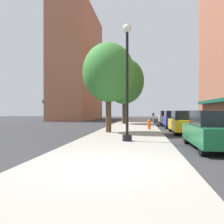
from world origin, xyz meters
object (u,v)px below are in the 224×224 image
object	(u,v)px
lamppost	(127,80)
car_blue	(173,119)
parking_meter_far	(154,118)
car_white	(167,118)
car_yellow	(184,122)
car_green	(213,130)
parking_meter_near	(153,118)
tree_near	(124,81)
tree_mid	(108,73)
fire_hydrant	(149,124)

from	to	relation	value
lamppost	car_blue	distance (m)	12.43
parking_meter_far	car_blue	size ratio (longest dim) A/B	0.30
parking_meter_far	car_white	size ratio (longest dim) A/B	0.30
parking_meter_far	car_blue	xyz separation A→B (m)	(1.95, 1.39, -0.14)
car_yellow	car_white	bearing A→B (deg)	87.85
car_yellow	car_green	bearing A→B (deg)	-92.15
lamppost	car_white	size ratio (longest dim) A/B	1.37
parking_meter_near	car_white	bearing A→B (deg)	71.89
parking_meter_far	car_white	world-z (taller)	car_white
tree_near	car_yellow	bearing A→B (deg)	-63.89
car_green	car_white	size ratio (longest dim) A/B	1.00
parking_meter_far	car_green	xyz separation A→B (m)	(1.95, -11.67, -0.14)
tree_mid	car_yellow	bearing A→B (deg)	8.50
tree_near	car_green	bearing A→B (deg)	-73.62
parking_meter_far	car_green	world-z (taller)	car_green
fire_hydrant	car_white	xyz separation A→B (m)	(2.42, 9.89, 0.29)
tree_near	car_white	world-z (taller)	tree_near
parking_meter_near	car_yellow	xyz separation A→B (m)	(1.95, -6.23, -0.14)
fire_hydrant	car_yellow	world-z (taller)	car_yellow
tree_near	car_blue	size ratio (longest dim) A/B	1.81
car_green	car_yellow	xyz separation A→B (m)	(0.00, 7.01, 0.00)
parking_meter_far	car_green	bearing A→B (deg)	-80.52
parking_meter_near	car_green	xyz separation A→B (m)	(1.95, -13.24, -0.14)
parking_meter_far	car_yellow	distance (m)	5.05
car_white	car_yellow	bearing A→B (deg)	-92.16
lamppost	car_blue	size ratio (longest dim) A/B	1.37
car_green	car_white	world-z (taller)	same
parking_meter_near	tree_near	distance (m)	6.81
fire_hydrant	tree_near	xyz separation A→B (m)	(-2.73, 8.21, 4.65)
lamppost	tree_mid	xyz separation A→B (m)	(-1.64, 4.76, 1.17)
car_yellow	tree_near	bearing A→B (deg)	113.96
fire_hydrant	car_blue	xyz separation A→B (m)	(2.42, 3.76, 0.29)
car_blue	car_white	bearing A→B (deg)	89.22
car_green	car_white	xyz separation A→B (m)	(0.00, 19.20, 0.00)
parking_meter_near	car_yellow	bearing A→B (deg)	-72.61
tree_near	car_green	distance (m)	18.77
tree_mid	fire_hydrant	bearing A→B (deg)	46.37
parking_meter_far	car_white	xyz separation A→B (m)	(1.95, 7.53, -0.14)
fire_hydrant	car_white	size ratio (longest dim) A/B	0.18
tree_near	lamppost	bearing A→B (deg)	-84.95
fire_hydrant	car_white	world-z (taller)	car_white
fire_hydrant	car_yellow	xyz separation A→B (m)	(2.42, -2.30, 0.29)
lamppost	car_white	bearing A→B (deg)	78.14
parking_meter_near	tree_near	xyz separation A→B (m)	(-3.20, 4.28, 4.22)
fire_hydrant	tree_mid	bearing A→B (deg)	-133.63
tree_mid	car_blue	size ratio (longest dim) A/B	1.48
tree_mid	parking_meter_far	bearing A→B (deg)	57.95
parking_meter_far	lamppost	bearing A→B (deg)	-99.87
lamppost	car_green	bearing A→B (deg)	-21.24
parking_meter_near	car_green	bearing A→B (deg)	-81.62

